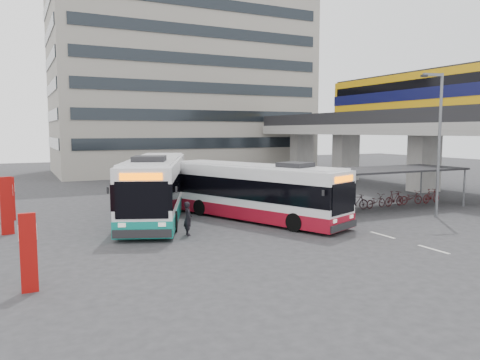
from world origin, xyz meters
name	(u,v)px	position (x,y,z in m)	size (l,w,h in m)	color
ground	(303,228)	(0.00, 0.00, 0.00)	(120.00, 120.00, 0.00)	#28282B
viaduct	(407,115)	(17.00, 10.05, 6.23)	(8.00, 32.00, 9.68)	gray
bike_shelter	(388,185)	(8.47, 3.00, 1.44)	(10.00, 4.00, 2.54)	#595B60
office_block	(182,69)	(6.00, 36.00, 12.50)	(30.00, 15.00, 25.00)	gray
road_markings	(382,235)	(2.50, -3.00, 0.01)	(0.15, 7.60, 0.01)	beige
bus_main	(254,192)	(-1.17, 3.19, 1.54)	(6.51, 11.30, 3.32)	white
bus_teal	(156,188)	(-5.88, 6.16, 1.71)	(7.08, 12.56, 3.68)	white
pedestrian	(188,218)	(-5.82, 1.01, 0.81)	(0.59, 0.39, 1.61)	black
lamp_post	(438,136)	(8.51, -0.71, 4.63)	(1.42, 0.42, 8.13)	#595B60
sign_totem_south	(28,252)	(-12.83, -4.33, 1.27)	(0.53, 0.17, 2.46)	#960B09
sign_totem_mid	(7,205)	(-13.51, 4.94, 1.43)	(0.60, 0.28, 2.77)	#960B09
sign_totem_north	(10,198)	(-13.38, 8.75, 1.25)	(0.52, 0.16, 2.42)	#960B09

